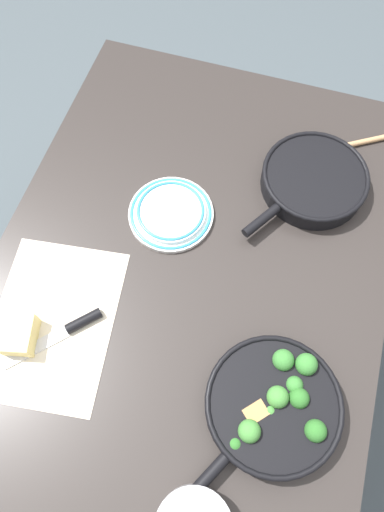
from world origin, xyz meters
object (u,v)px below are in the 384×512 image
Objects in this scene: grater_knife at (67,330)px; dinner_plate_stack at (171,213)px; cheese_block at (19,335)px; wooden_spoon at (341,147)px; skillet_broccoli at (273,406)px; skillet_eggs at (313,180)px.

grater_knife is 0.38m from dinner_plate_stack.
wooden_spoon is at bearing 140.72° from cheese_block.
skillet_broccoli is at bearing 56.23° from wooden_spoon.
dinner_plate_stack is at bearing -27.27° from skillet_eggs.
skillet_eggs is at bearing -176.13° from grater_knife.
wooden_spoon is at bearing -153.71° from skillet_broccoli.
grater_knife is (-0.03, -0.48, -0.02)m from skillet_broccoli.
skillet_broccoli reaches higher than grater_knife.
skillet_broccoli is 4.04× the size of cheese_block.
skillet_eggs reaches higher than grater_knife.
dinner_plate_stack is (-0.38, -0.35, -0.02)m from skillet_broccoli.
skillet_broccoli is at bearing 34.71° from skillet_eggs.
skillet_eggs is 1.83× the size of grater_knife.
skillet_eggs is 1.10× the size of wooden_spoon.
grater_knife reaches higher than wooden_spoon.
dinner_plate_stack is at bearing -156.55° from grater_knife.
skillet_broccoli is 0.52m from dinner_plate_stack.
cheese_block is (0.59, -0.55, -0.00)m from skillet_eggs.
wooden_spoon is 0.50m from dinner_plate_stack.
cheese_block is (0.02, -0.57, -0.00)m from skillet_broccoli.
wooden_spoon is (-0.72, 0.03, -0.02)m from skillet_broccoli.
cheese_block is at bearing -20.07° from grater_knife.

